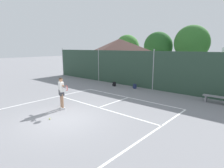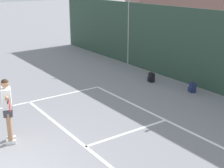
% 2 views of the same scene
% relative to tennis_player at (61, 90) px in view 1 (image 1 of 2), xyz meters
% --- Properties ---
extents(ground_plane, '(120.00, 120.00, 0.00)m').
position_rel_tennis_player_xyz_m(ground_plane, '(1.43, -0.90, -1.11)').
color(ground_plane, gray).
extents(court_markings, '(8.30, 11.10, 0.01)m').
position_rel_tennis_player_xyz_m(court_markings, '(1.43, -0.26, -1.11)').
color(court_markings, white).
rests_on(court_markings, ground).
extents(chainlink_fence, '(26.09, 0.09, 3.40)m').
position_rel_tennis_player_xyz_m(chainlink_fence, '(1.43, 8.10, 0.52)').
color(chainlink_fence, '#284233').
rests_on(chainlink_fence, ground).
extents(clubhouse_building, '(7.08, 4.97, 4.54)m').
position_rel_tennis_player_xyz_m(clubhouse_building, '(-5.11, 11.64, 1.24)').
color(clubhouse_building, silver).
rests_on(clubhouse_building, ground).
extents(treeline_backdrop, '(26.86, 4.43, 6.29)m').
position_rel_tennis_player_xyz_m(treeline_backdrop, '(2.67, 18.90, 2.63)').
color(treeline_backdrop, brown).
rests_on(treeline_backdrop, ground).
extents(tennis_player, '(1.41, 0.43, 1.85)m').
position_rel_tennis_player_xyz_m(tennis_player, '(0.00, 0.00, 0.00)').
color(tennis_player, silver).
rests_on(tennis_player, ground).
extents(tennis_ball, '(0.07, 0.07, 0.07)m').
position_rel_tennis_player_xyz_m(tennis_ball, '(0.93, -1.38, -1.08)').
color(tennis_ball, '#CCE033').
rests_on(tennis_ball, ground).
extents(backpack_black, '(0.31, 0.28, 0.46)m').
position_rel_tennis_player_xyz_m(backpack_black, '(-1.92, 6.96, -0.92)').
color(backpack_black, black).
rests_on(backpack_black, ground).
extents(backpack_navy, '(0.32, 0.31, 0.46)m').
position_rel_tennis_player_xyz_m(backpack_navy, '(0.07, 7.39, -0.92)').
color(backpack_navy, navy).
rests_on(backpack_navy, ground).
extents(courtside_bench, '(1.60, 0.36, 0.48)m').
position_rel_tennis_player_xyz_m(courtside_bench, '(6.54, 7.14, -0.75)').
color(courtside_bench, gray).
rests_on(courtside_bench, ground).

